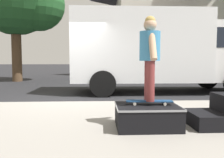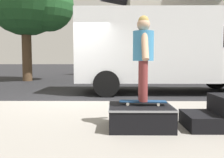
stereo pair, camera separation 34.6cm
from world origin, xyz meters
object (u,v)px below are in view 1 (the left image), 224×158
object	(u,v)px
skateboard	(149,101)
skate_box	(147,115)
skater_kid	(150,51)
box_truck	(163,49)

from	to	relation	value
skateboard	skate_box	bearing A→B (deg)	-129.19
skate_box	skater_kid	distance (m)	1.07
skate_box	skateboard	xyz separation A→B (m)	(0.04, 0.05, 0.23)
skate_box	box_truck	distance (m)	5.73
skateboard	skater_kid	distance (m)	0.84
skate_box	box_truck	world-z (taller)	box_truck
skate_box	skateboard	distance (m)	0.24
skate_box	box_truck	size ratio (longest dim) A/B	0.15
skate_box	box_truck	xyz separation A→B (m)	(1.67, 5.30, 1.38)
skateboard	box_truck	bearing A→B (deg)	72.77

